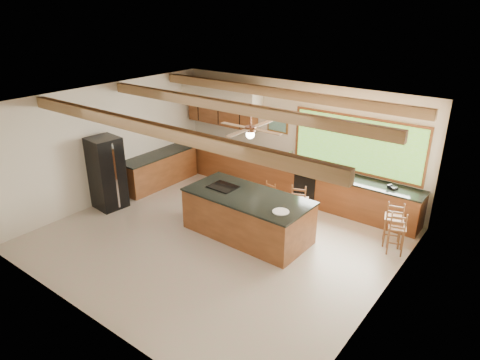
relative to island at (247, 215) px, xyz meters
The scene contains 9 objects.
ground 0.83m from the island, 129.48° to the right, with size 7.20×7.20×0.00m, color #BFB39E.
room_shell 1.83m from the island, 167.43° to the left, with size 7.27×6.54×3.02m.
counter_run 2.36m from the island, 121.92° to the left, with size 7.12×3.10×1.23m.
island is the anchor object (origin of this frame).
refrigerator 3.79m from the island, 165.57° to the right, with size 0.78×0.76×1.83m.
bar_stool_a 1.03m from the island, 88.92° to the left, with size 0.40×0.40×0.96m.
bar_stool_b 1.24m from the island, 56.33° to the left, with size 0.50×0.50×1.08m.
bar_stool_c 3.09m from the island, 28.58° to the left, with size 0.48×0.48×1.07m.
bar_stool_d 3.12m from the island, 22.86° to the left, with size 0.44×0.44×0.98m.
Camera 1 is at (5.37, -6.27, 4.86)m, focal length 32.00 mm.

